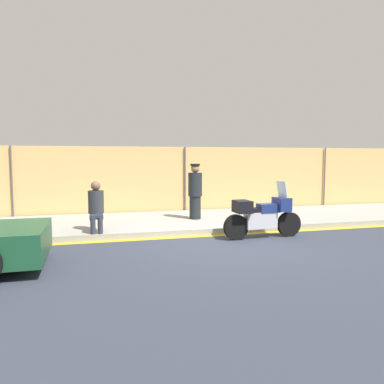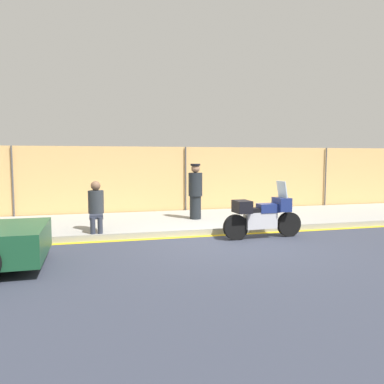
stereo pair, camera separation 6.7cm
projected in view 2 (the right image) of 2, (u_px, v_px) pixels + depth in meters
ground_plane at (231, 243)px, 8.79m from camera, size 120.00×120.00×0.00m
sidewalk at (199, 221)px, 11.46m from camera, size 41.41×3.59×0.16m
curb_paint_stripe at (219, 235)px, 9.65m from camera, size 41.41×0.18×0.01m
storefront_fence at (185, 181)px, 13.18m from camera, size 39.34×0.17×2.38m
motorcycle at (262, 215)px, 9.28m from camera, size 2.09×0.54×1.42m
officer_standing at (195, 191)px, 11.23m from camera, size 0.42×0.42×1.66m
person_seated_on_curb at (96, 204)px, 9.34m from camera, size 0.39×0.66×1.26m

